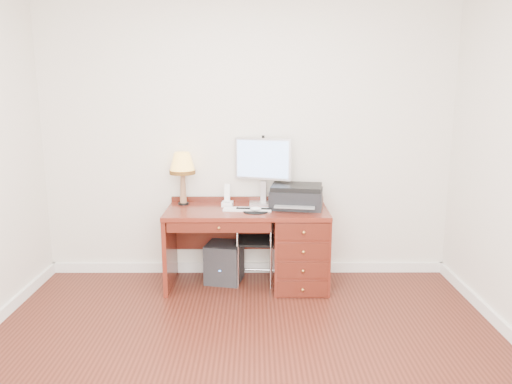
{
  "coord_description": "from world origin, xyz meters",
  "views": [
    {
      "loc": [
        0.07,
        -3.11,
        1.86
      ],
      "look_at": [
        0.08,
        1.2,
        0.95
      ],
      "focal_mm": 35.0,
      "sensor_mm": 36.0,
      "label": 1
    }
  ],
  "objects_px": {
    "printer": "(296,196)",
    "equipment_box": "(224,262)",
    "monitor": "(262,163)",
    "phone": "(227,200)",
    "leg_lamp": "(182,166)",
    "desk": "(281,243)",
    "chair": "(256,236)"
  },
  "relations": [
    {
      "from": "leg_lamp",
      "to": "printer",
      "type": "bearing_deg",
      "value": -6.08
    },
    {
      "from": "leg_lamp",
      "to": "chair",
      "type": "relative_size",
      "value": 0.65
    },
    {
      "from": "phone",
      "to": "printer",
      "type": "bearing_deg",
      "value": 2.7
    },
    {
      "from": "phone",
      "to": "equipment_box",
      "type": "height_order",
      "value": "phone"
    },
    {
      "from": "phone",
      "to": "leg_lamp",
      "type": "bearing_deg",
      "value": 176.27
    },
    {
      "from": "monitor",
      "to": "chair",
      "type": "distance_m",
      "value": 0.71
    },
    {
      "from": "monitor",
      "to": "chair",
      "type": "xyz_separation_m",
      "value": [
        -0.06,
        -0.19,
        -0.68
      ]
    },
    {
      "from": "printer",
      "to": "leg_lamp",
      "type": "xyz_separation_m",
      "value": [
        -1.08,
        0.12,
        0.27
      ]
    },
    {
      "from": "chair",
      "to": "printer",
      "type": "bearing_deg",
      "value": 9.32
    },
    {
      "from": "desk",
      "to": "phone",
      "type": "bearing_deg",
      "value": 168.12
    },
    {
      "from": "desk",
      "to": "equipment_box",
      "type": "xyz_separation_m",
      "value": [
        -0.55,
        0.1,
        -0.22
      ]
    },
    {
      "from": "leg_lamp",
      "to": "monitor",
      "type": "bearing_deg",
      "value": 3.24
    },
    {
      "from": "printer",
      "to": "phone",
      "type": "xyz_separation_m",
      "value": [
        -0.65,
        0.04,
        -0.04
      ]
    },
    {
      "from": "monitor",
      "to": "equipment_box",
      "type": "relative_size",
      "value": 1.67
    },
    {
      "from": "leg_lamp",
      "to": "desk",
      "type": "bearing_deg",
      "value": -11.0
    },
    {
      "from": "leg_lamp",
      "to": "phone",
      "type": "xyz_separation_m",
      "value": [
        0.43,
        -0.08,
        -0.31
      ]
    },
    {
      "from": "monitor",
      "to": "leg_lamp",
      "type": "height_order",
      "value": "monitor"
    },
    {
      "from": "monitor",
      "to": "equipment_box",
      "type": "bearing_deg",
      "value": -143.7
    },
    {
      "from": "equipment_box",
      "to": "printer",
      "type": "bearing_deg",
      "value": 9.19
    },
    {
      "from": "desk",
      "to": "monitor",
      "type": "distance_m",
      "value": 0.79
    },
    {
      "from": "monitor",
      "to": "phone",
      "type": "height_order",
      "value": "monitor"
    },
    {
      "from": "phone",
      "to": "chair",
      "type": "relative_size",
      "value": 0.27
    },
    {
      "from": "printer",
      "to": "monitor",
      "type": "bearing_deg",
      "value": 163.13
    },
    {
      "from": "desk",
      "to": "leg_lamp",
      "type": "relative_size",
      "value": 2.97
    },
    {
      "from": "printer",
      "to": "equipment_box",
      "type": "bearing_deg",
      "value": -173.11
    },
    {
      "from": "chair",
      "to": "desk",
      "type": "bearing_deg",
      "value": -3.84
    },
    {
      "from": "desk",
      "to": "phone",
      "type": "height_order",
      "value": "phone"
    },
    {
      "from": "printer",
      "to": "phone",
      "type": "bearing_deg",
      "value": -174.22
    },
    {
      "from": "desk",
      "to": "monitor",
      "type": "relative_size",
      "value": 2.35
    },
    {
      "from": "desk",
      "to": "phone",
      "type": "xyz_separation_m",
      "value": [
        -0.51,
        0.11,
        0.4
      ]
    },
    {
      "from": "printer",
      "to": "equipment_box",
      "type": "xyz_separation_m",
      "value": [
        -0.69,
        0.03,
        -0.66
      ]
    },
    {
      "from": "desk",
      "to": "printer",
      "type": "distance_m",
      "value": 0.47
    }
  ]
}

